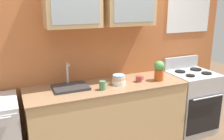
% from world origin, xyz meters
% --- Properties ---
extents(back_wall_unit, '(3.91, 0.42, 2.75)m').
position_xyz_m(back_wall_unit, '(0.01, 0.32, 1.49)').
color(back_wall_unit, '#B76638').
rests_on(back_wall_unit, ground_plane).
extents(counter, '(1.97, 0.63, 0.90)m').
position_xyz_m(counter, '(0.00, 0.00, 0.45)').
color(counter, tan).
rests_on(counter, ground_plane).
extents(stove_range, '(0.63, 0.63, 1.08)m').
position_xyz_m(stove_range, '(1.32, 0.00, 0.46)').
color(stove_range, silver).
rests_on(stove_range, ground_plane).
extents(sink_faucet, '(0.41, 0.32, 0.29)m').
position_xyz_m(sink_faucet, '(-0.44, 0.07, 0.92)').
color(sink_faucet, '#2D2D30').
rests_on(sink_faucet, counter).
extents(bowl_stack, '(0.17, 0.17, 0.12)m').
position_xyz_m(bowl_stack, '(0.14, -0.02, 0.96)').
color(bowl_stack, white).
rests_on(bowl_stack, counter).
extents(vase, '(0.13, 0.13, 0.26)m').
position_xyz_m(vase, '(0.68, -0.09, 1.03)').
color(vase, '#BF4C19').
rests_on(vase, counter).
extents(cup_near_sink, '(0.11, 0.07, 0.10)m').
position_xyz_m(cup_near_sink, '(-0.11, -0.13, 0.95)').
color(cup_near_sink, '#4C7F59').
rests_on(cup_near_sink, counter).
extents(cup_near_bowls, '(0.11, 0.08, 0.08)m').
position_xyz_m(cup_near_bowls, '(0.42, -0.04, 0.94)').
color(cup_near_bowls, '#993838').
rests_on(cup_near_bowls, counter).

